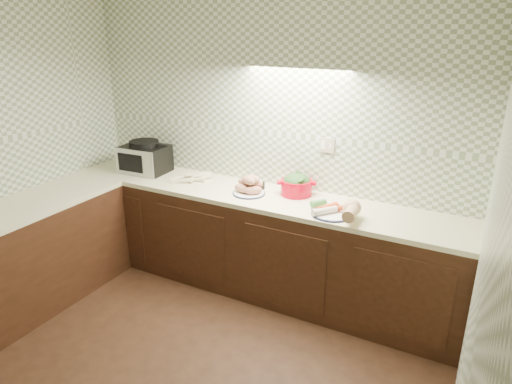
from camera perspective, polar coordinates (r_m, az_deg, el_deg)
The scene contains 8 objects.
room at distance 2.54m, azimuth -16.93°, elevation 4.77°, with size 3.60×3.60×2.60m.
counter at distance 3.87m, azimuth -15.44°, elevation -8.46°, with size 3.60×3.60×0.90m.
toaster_oven at distance 4.56m, azimuth -13.73°, elevation 4.21°, with size 0.45×0.36×0.31m.
parsnip_pile at distance 4.27m, azimuth -8.98°, elevation 1.81°, with size 0.44×0.40×0.07m.
sweet_potato_plate at distance 3.87m, azimuth -0.82°, elevation 0.70°, with size 0.28×0.28×0.17m.
onion_bowl at distance 4.01m, azimuth 0.08°, elevation 1.01°, with size 0.14×0.14×0.11m.
dutch_oven at distance 3.86m, azimuth 5.08°, elevation 0.94°, with size 0.35×0.35×0.19m.
veg_plate at distance 3.49m, azimuth 10.58°, elevation -2.15°, with size 0.43×0.32×0.15m.
Camera 1 is at (1.74, -1.72, 2.28)m, focal length 32.00 mm.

